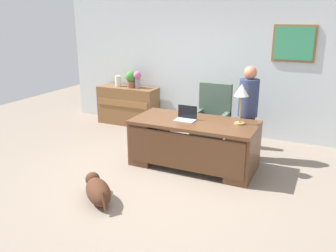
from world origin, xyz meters
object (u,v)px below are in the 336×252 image
object	(u,v)px
armchair	(212,120)
potted_plant	(131,79)
dog_lying	(98,190)
vase_with_flowers	(137,79)
desk_lamp	(241,93)
laptop	(186,117)
desk	(193,142)
credenza	(128,105)
vase_empty	(118,81)
person_standing	(248,113)

from	to	relation	value
armchair	potted_plant	world-z (taller)	potted_plant
dog_lying	vase_with_flowers	world-z (taller)	vase_with_flowers
desk_lamp	vase_with_flowers	xyz separation A→B (m)	(-2.62, 1.44, -0.21)
armchair	laptop	bearing A→B (deg)	-97.07
desk	credenza	world-z (taller)	credenza
armchair	desk	bearing A→B (deg)	-89.00
vase_empty	credenza	bearing A→B (deg)	-0.30
credenza	armchair	world-z (taller)	armchair
credenza	armchair	size ratio (longest dim) A/B	1.15
laptop	vase_empty	size ratio (longest dim) A/B	1.38
desk	credenza	size ratio (longest dim) A/B	1.45
desk	desk_lamp	bearing A→B (deg)	13.90
person_standing	dog_lying	distance (m)	2.77
vase_empty	armchair	bearing A→B (deg)	-14.31
dog_lying	vase_with_flowers	distance (m)	3.53
dog_lying	vase_with_flowers	size ratio (longest dim) A/B	1.86
credenza	desk_lamp	distance (m)	3.33
credenza	desk_lamp	size ratio (longest dim) A/B	2.18
laptop	vase_empty	world-z (taller)	vase_empty
desk_lamp	vase_with_flowers	bearing A→B (deg)	151.22
person_standing	desk_lamp	bearing A→B (deg)	-89.92
desk_lamp	vase_empty	world-z (taller)	desk_lamp
desk	vase_with_flowers	xyz separation A→B (m)	(-1.94, 1.61, 0.63)
desk_lamp	vase_empty	size ratio (longest dim) A/B	2.68
desk	potted_plant	xyz separation A→B (m)	(-2.10, 1.61, 0.62)
armchair	vase_empty	size ratio (longest dim) A/B	5.10
potted_plant	armchair	bearing A→B (deg)	-16.50
laptop	armchair	bearing A→B (deg)	82.93
armchair	credenza	bearing A→B (deg)	164.22
desk_lamp	potted_plant	world-z (taller)	desk_lamp
person_standing	laptop	size ratio (longest dim) A/B	4.96
vase_with_flowers	desk_lamp	bearing A→B (deg)	-28.78
desk_lamp	vase_with_flowers	world-z (taller)	desk_lamp
armchair	potted_plant	size ratio (longest dim) A/B	3.28
dog_lying	laptop	bearing A→B (deg)	69.58
armchair	dog_lying	world-z (taller)	armchair
vase_with_flowers	potted_plant	distance (m)	0.16
armchair	vase_empty	distance (m)	2.53
desk	dog_lying	distance (m)	1.76
laptop	desk_lamp	world-z (taller)	desk_lamp
desk	person_standing	xyz separation A→B (m)	(0.69, 0.70, 0.39)
laptop	potted_plant	bearing A→B (deg)	140.91
desk_lamp	person_standing	bearing A→B (deg)	90.08
desk	dog_lying	world-z (taller)	desk
credenza	desk_lamp	world-z (taller)	desk_lamp
credenza	armchair	bearing A→B (deg)	-15.78
desk	vase_empty	distance (m)	2.97
person_standing	laptop	world-z (taller)	person_standing
laptop	vase_with_flowers	xyz separation A→B (m)	(-1.80, 1.59, 0.23)
desk_lamp	vase_empty	distance (m)	3.45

